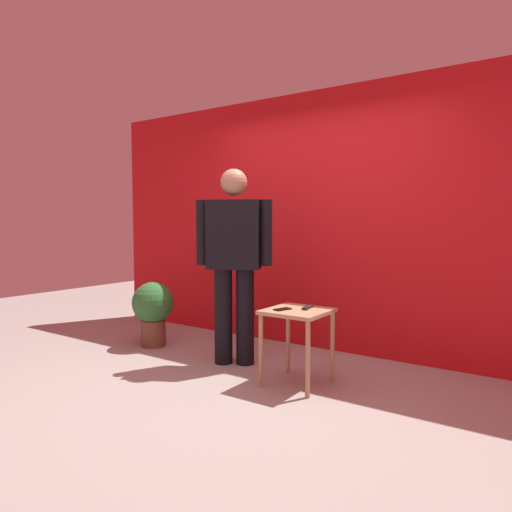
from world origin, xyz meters
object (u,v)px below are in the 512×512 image
cell_phone (283,309)px  tv_remote (308,307)px  standing_person (234,256)px  side_table (297,323)px  potted_plant (153,308)px

cell_phone → tv_remote: tv_remote is taller
standing_person → tv_remote: size_ratio=10.64×
side_table → tv_remote: (0.05, 0.09, 0.12)m
standing_person → cell_phone: size_ratio=12.57×
side_table → tv_remote: bearing=60.1°
side_table → cell_phone: (-0.09, -0.08, 0.11)m
standing_person → tv_remote: standing_person is taller
tv_remote → potted_plant: (-1.90, 0.08, -0.22)m
tv_remote → potted_plant: bearing=168.3°
tv_remote → potted_plant: 1.92m
standing_person → tv_remote: (0.82, -0.08, -0.39)m
side_table → cell_phone: size_ratio=4.29×
side_table → cell_phone: cell_phone is taller
standing_person → side_table: 0.93m
cell_phone → tv_remote: 0.22m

